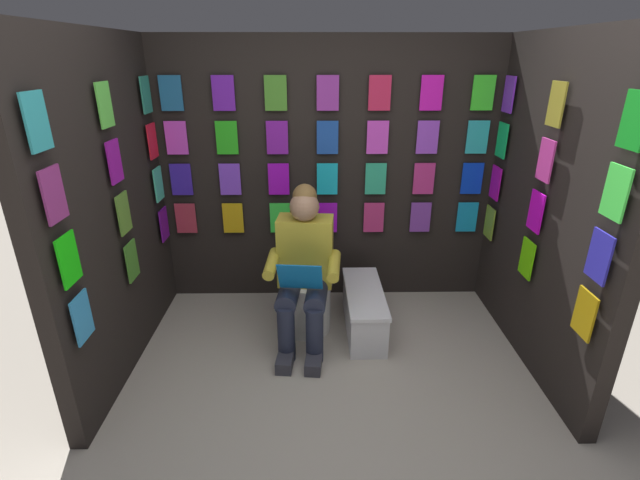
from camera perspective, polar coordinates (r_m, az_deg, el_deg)
name	(u,v)px	position (r m, az deg, el deg)	size (l,w,h in m)	color
ground_plane	(335,446)	(2.78, 1.88, -24.53)	(30.00, 30.00, 0.00)	#B2A899
display_wall_back	(327,175)	(3.83, 0.88, 8.20)	(2.84, 0.14, 2.18)	black
display_wall_left	(549,210)	(3.31, 26.85, 3.43)	(0.14, 1.76, 2.18)	black
display_wall_right	(110,212)	(3.21, -24.87, 3.27)	(0.14, 1.76, 2.18)	black
toilet	(307,287)	(3.59, -1.63, -5.93)	(0.43, 0.57, 0.77)	white
person_reading	(304,268)	(3.27, -2.05, -3.58)	(0.55, 0.71, 1.19)	gold
comic_longbox_near	(364,310)	(3.60, 5.54, -8.75)	(0.29, 0.82, 0.35)	silver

